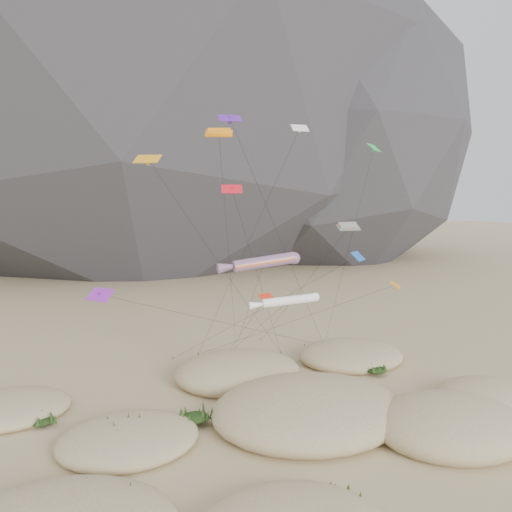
{
  "coord_description": "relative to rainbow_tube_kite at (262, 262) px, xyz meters",
  "views": [
    {
      "loc": [
        -16.49,
        -33.65,
        19.45
      ],
      "look_at": [
        -0.16,
        12.0,
        13.35
      ],
      "focal_mm": 35.0,
      "sensor_mm": 36.0,
      "label": 1
    }
  ],
  "objects": [
    {
      "name": "ground",
      "position": [
        -0.17,
        -11.33,
        -12.79
      ],
      "size": [
        500.0,
        500.0,
        0.0
      ],
      "primitive_type": "plane",
      "color": "#CCB789",
      "rests_on": "ground"
    },
    {
      "name": "rock_headland",
      "position": [
        6.2,
        107.39,
        59.89
      ],
      "size": [
        226.37,
        148.64,
        177.5
      ],
      "color": "black",
      "rests_on": "ground"
    },
    {
      "name": "dunes",
      "position": [
        -1.39,
        -7.98,
        -12.03
      ],
      "size": [
        51.99,
        36.11,
        4.13
      ],
      "color": "#CCB789",
      "rests_on": "ground"
    },
    {
      "name": "dune_grass",
      "position": [
        -1.52,
        -7.98,
        -11.96
      ],
      "size": [
        41.92,
        30.93,
        1.51
      ],
      "color": "black",
      "rests_on": "ground"
    },
    {
      "name": "kite_stakes",
      "position": [
        2.38,
        11.39,
        -12.64
      ],
      "size": [
        19.34,
        6.55,
        0.3
      ],
      "color": "#3F2D1E",
      "rests_on": "ground"
    },
    {
      "name": "rainbow_tube_kite",
      "position": [
        0.0,
        0.0,
        0.0
      ],
      "size": [
        8.44,
        13.81,
        13.73
      ],
      "color": "orange",
      "rests_on": "ground"
    },
    {
      "name": "white_tube_kite",
      "position": [
        1.36,
        -2.98,
        -3.31
      ],
      "size": [
        6.77,
        15.51,
        10.16
      ],
      "color": "white",
      "rests_on": "ground"
    },
    {
      "name": "orange_parafoil",
      "position": [
        -3.3,
        3.05,
        12.22
      ],
      "size": [
        7.5,
        15.32,
        25.82
      ],
      "color": "orange",
      "rests_on": "ground"
    },
    {
      "name": "multi_parafoil",
      "position": [
        9.48,
        0.16,
        3.1
      ],
      "size": [
        5.19,
        15.78,
        16.54
      ],
      "color": "orange",
      "rests_on": "ground"
    },
    {
      "name": "delta_kites",
      "position": [
        0.86,
        1.31,
        4.52
      ],
      "size": [
        32.75,
        15.36,
        26.84
      ],
      "color": "orange",
      "rests_on": "ground"
    }
  ]
}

